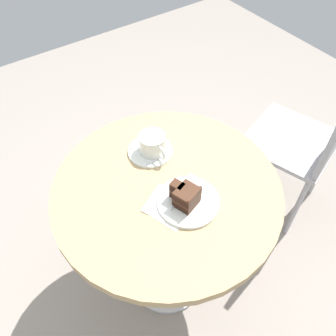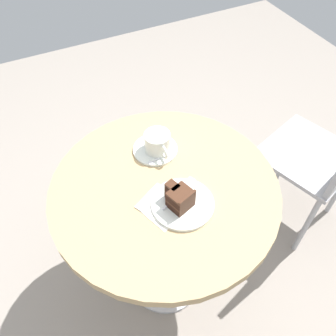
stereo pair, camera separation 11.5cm
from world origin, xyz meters
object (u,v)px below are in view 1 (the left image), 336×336
(coffee_cup, at_px, (153,143))
(cake_slice, at_px, (185,196))
(fork, at_px, (185,188))
(teaspoon, at_px, (155,160))
(cafe_chair, at_px, (312,138))
(cake_plate, at_px, (188,202))
(napkin, at_px, (169,206))
(saucer, at_px, (150,151))

(coffee_cup, relative_size, cake_slice, 1.22)
(cake_slice, xyz_separation_m, fork, (-0.04, 0.03, -0.03))
(fork, bearing_deg, teaspoon, 68.25)
(cafe_chair, bearing_deg, fork, -16.25)
(cake_plate, xyz_separation_m, napkin, (-0.02, -0.06, -0.00))
(coffee_cup, distance_m, cafe_chair, 0.79)
(teaspoon, xyz_separation_m, cake_slice, (0.20, -0.02, 0.03))
(fork, relative_size, cafe_chair, 0.18)
(teaspoon, bearing_deg, saucer, -117.44)
(cake_plate, bearing_deg, fork, 155.11)
(coffee_cup, bearing_deg, saucer, -141.32)
(cake_slice, bearing_deg, cafe_chair, 95.18)
(coffee_cup, xyz_separation_m, fork, (0.20, -0.01, -0.03))
(saucer, distance_m, cake_plate, 0.25)
(coffee_cup, height_order, cafe_chair, cafe_chair)
(teaspoon, height_order, fork, fork)
(fork, bearing_deg, cake_plate, -140.78)
(teaspoon, distance_m, cafe_chair, 0.79)
(saucer, distance_m, cafe_chair, 0.78)
(fork, distance_m, napkin, 0.08)
(saucer, bearing_deg, napkin, -19.20)
(teaspoon, bearing_deg, coffee_cup, -127.94)
(napkin, xyz_separation_m, cafe_chair, (-0.05, 0.81, -0.20))
(saucer, height_order, napkin, saucer)
(cake_plate, bearing_deg, coffee_cup, 173.24)
(cafe_chair, bearing_deg, teaspoon, -28.21)
(cake_slice, height_order, napkin, cake_slice)
(saucer, bearing_deg, coffee_cup, 38.68)
(coffee_cup, distance_m, cake_slice, 0.25)
(coffee_cup, xyz_separation_m, cake_plate, (0.24, -0.03, -0.04))
(coffee_cup, distance_m, fork, 0.20)
(saucer, relative_size, fork, 1.07)
(napkin, bearing_deg, teaspoon, 159.50)
(fork, bearing_deg, saucer, 63.69)
(coffee_cup, relative_size, cake_plate, 0.63)
(cake_plate, bearing_deg, saucer, 174.94)
(coffee_cup, distance_m, teaspoon, 0.06)
(teaspoon, distance_m, napkin, 0.19)
(cake_slice, height_order, fork, cake_slice)
(coffee_cup, distance_m, cake_plate, 0.25)
(teaspoon, height_order, cafe_chair, cafe_chair)
(cake_slice, bearing_deg, coffee_cup, 170.27)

